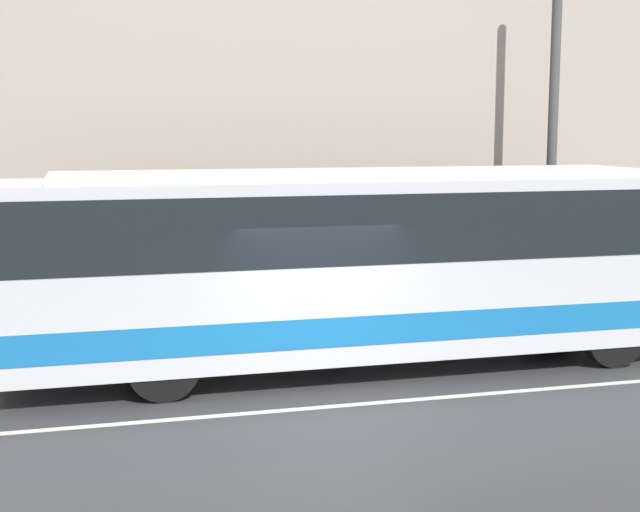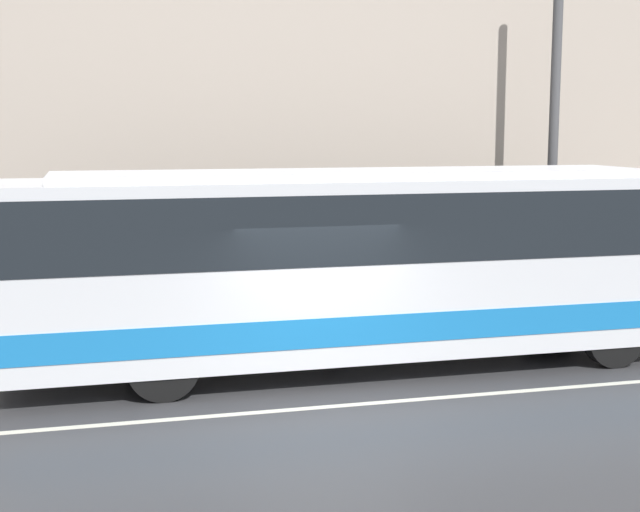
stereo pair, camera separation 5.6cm
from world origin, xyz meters
name	(u,v)px [view 1 (the left image)]	position (x,y,z in m)	size (l,w,h in m)	color
ground_plane	(333,407)	(0.00, 0.00, 0.00)	(60.00, 60.00, 0.00)	#38383A
sidewalk	(262,324)	(0.00, 5.24, 0.08)	(60.00, 2.48, 0.15)	gray
building_facade	(246,33)	(0.00, 6.63, 5.85)	(60.00, 0.35, 12.11)	#B7A899
lane_stripe	(333,406)	(0.00, 0.00, 0.00)	(54.00, 0.14, 0.01)	beige
transit_bus	(359,257)	(1.00, 1.97, 1.83)	(11.39, 2.48, 3.25)	silver
utility_pole_near	(553,124)	(6.05, 4.87, 4.00)	(0.20, 0.20, 7.70)	#4C4C4F
pedestrian_waiting	(341,276)	(1.79, 5.75, 0.87)	(0.36, 0.36, 1.56)	#333338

